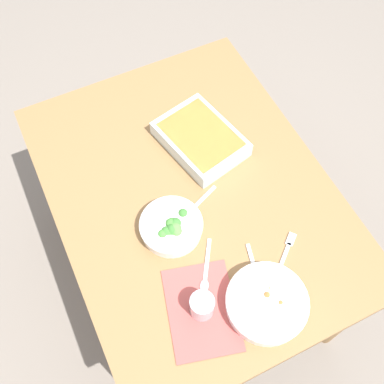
% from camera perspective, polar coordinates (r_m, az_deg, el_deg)
% --- Properties ---
extents(ground_plane, '(6.00, 6.00, 0.00)m').
position_cam_1_polar(ground_plane, '(2.24, 0.00, -9.28)').
color(ground_plane, slate).
extents(dining_table, '(1.20, 0.90, 0.74)m').
position_cam_1_polar(dining_table, '(1.65, 0.00, -1.53)').
color(dining_table, olive).
rests_on(dining_table, ground_plane).
extents(placemat, '(0.32, 0.27, 0.00)m').
position_cam_1_polar(placemat, '(1.41, 1.20, -14.19)').
color(placemat, '#B24C47').
rests_on(placemat, dining_table).
extents(stew_bowl, '(0.24, 0.24, 0.06)m').
position_cam_1_polar(stew_bowl, '(1.40, 9.11, -13.27)').
color(stew_bowl, white).
rests_on(stew_bowl, dining_table).
extents(broccoli_bowl, '(0.20, 0.20, 0.07)m').
position_cam_1_polar(broccoli_bowl, '(1.48, -2.53, -4.22)').
color(broccoli_bowl, white).
rests_on(broccoli_bowl, dining_table).
extents(baking_dish, '(0.34, 0.28, 0.06)m').
position_cam_1_polar(baking_dish, '(1.64, 1.05, 6.56)').
color(baking_dish, silver).
rests_on(baking_dish, dining_table).
extents(drink_cup, '(0.07, 0.07, 0.08)m').
position_cam_1_polar(drink_cup, '(1.38, 1.23, -13.80)').
color(drink_cup, '#B2BCC6').
rests_on(drink_cup, dining_table).
extents(spoon_by_stew, '(0.17, 0.06, 0.01)m').
position_cam_1_polar(spoon_by_stew, '(1.45, 7.99, -10.34)').
color(spoon_by_stew, silver).
rests_on(spoon_by_stew, dining_table).
extents(spoon_by_broccoli, '(0.08, 0.17, 0.01)m').
position_cam_1_polar(spoon_by_broccoli, '(1.53, 0.08, -2.04)').
color(spoon_by_broccoli, silver).
rests_on(spoon_by_broccoli, dining_table).
extents(spoon_spare, '(0.16, 0.11, 0.01)m').
position_cam_1_polar(spoon_spare, '(1.45, 1.70, -9.84)').
color(spoon_spare, silver).
rests_on(spoon_spare, dining_table).
extents(fork_on_table, '(0.13, 0.15, 0.01)m').
position_cam_1_polar(fork_on_table, '(1.50, 11.37, -7.35)').
color(fork_on_table, silver).
rests_on(fork_on_table, dining_table).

